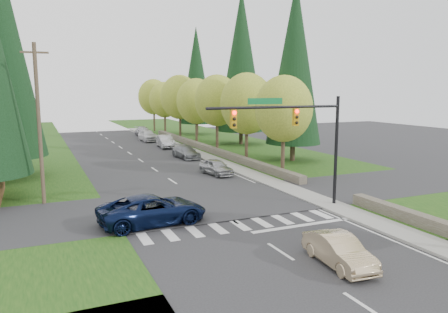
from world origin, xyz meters
TOP-DOWN VIEW (x-y plane):
  - ground at (0.00, 0.00)m, footprint 120.00×120.00m
  - grass_east at (13.00, 20.00)m, footprint 14.00×110.00m
  - cross_street at (0.00, 8.00)m, footprint 120.00×8.00m
  - sidewalk_east at (6.90, 22.00)m, footprint 1.80×80.00m
  - curb_east at (6.05, 22.00)m, footprint 0.20×80.00m
  - stone_wall_north at (8.60, 30.00)m, footprint 0.70×40.00m
  - traffic_signal at (4.37, 4.50)m, footprint 8.70×0.37m
  - utility_pole at (-9.50, 12.00)m, footprint 1.60×0.24m
  - decid_tree_0 at (9.20, 14.00)m, footprint 4.80×4.80m
  - decid_tree_1 at (9.30, 21.00)m, footprint 5.20×5.20m
  - decid_tree_2 at (9.10, 28.00)m, footprint 5.00×5.00m
  - decid_tree_3 at (9.20, 35.00)m, footprint 5.00×5.00m
  - decid_tree_4 at (9.30, 42.00)m, footprint 5.40×5.40m
  - decid_tree_5 at (9.10, 49.00)m, footprint 4.80×4.80m
  - decid_tree_6 at (9.20, 56.00)m, footprint 5.20×5.20m
  - conifer_e_a at (14.00, 20.00)m, footprint 5.44×5.44m
  - conifer_e_b at (15.00, 34.00)m, footprint 6.12×6.12m
  - conifer_e_c at (14.00, 48.00)m, footprint 5.10×5.10m
  - sedan_champagne at (1.40, -3.31)m, footprint 1.67×3.98m
  - suv_navy at (-4.23, 5.21)m, footprint 6.04×3.21m
  - parked_car_a at (4.20, 16.53)m, footprint 2.08×4.07m
  - parked_car_b at (4.72, 26.00)m, footprint 2.20×4.64m
  - parked_car_c at (5.08, 35.00)m, footprint 1.99×4.78m
  - parked_car_d at (4.67, 42.36)m, footprint 1.99×4.74m
  - parked_car_e at (5.60, 48.88)m, footprint 1.97×4.82m

SIDE VIEW (x-z plane):
  - ground at x=0.00m, z-range 0.00..0.00m
  - cross_street at x=0.00m, z-range -0.05..0.05m
  - grass_east at x=13.00m, z-range 0.00..0.06m
  - sidewalk_east at x=6.90m, z-range 0.00..0.13m
  - curb_east at x=6.05m, z-range 0.00..0.13m
  - stone_wall_north at x=8.60m, z-range 0.00..0.70m
  - sedan_champagne at x=1.40m, z-range 0.00..1.28m
  - parked_car_b at x=4.72m, z-range 0.00..1.31m
  - parked_car_a at x=4.20m, z-range 0.00..1.33m
  - parked_car_e at x=5.60m, z-range 0.00..1.40m
  - parked_car_c at x=5.08m, z-range 0.00..1.54m
  - parked_car_d at x=4.67m, z-range 0.00..1.60m
  - suv_navy at x=-4.23m, z-range 0.00..1.62m
  - traffic_signal at x=4.37m, z-range 1.58..8.38m
  - utility_pole at x=-9.50m, z-range 0.14..10.14m
  - decid_tree_5 at x=9.10m, z-range 1.38..9.68m
  - decid_tree_0 at x=9.20m, z-range 1.41..9.78m
  - decid_tree_3 at x=9.20m, z-range 1.39..9.94m
  - decid_tree_1 at x=9.30m, z-range 1.40..10.20m
  - decid_tree_6 at x=9.20m, z-range 1.43..10.30m
  - decid_tree_2 at x=9.10m, z-range 1.52..10.34m
  - decid_tree_4 at x=9.30m, z-range 1.47..10.65m
  - conifer_e_c at x=14.00m, z-range 0.89..17.69m
  - conifer_e_a at x=14.00m, z-range 0.89..18.69m
  - conifer_e_b at x=15.00m, z-range 0.89..20.69m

